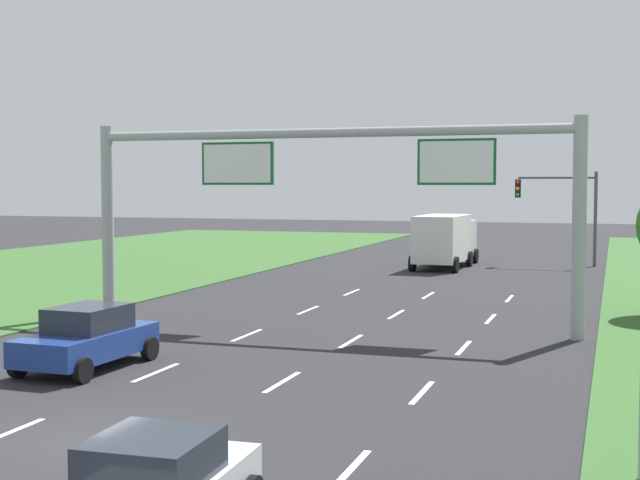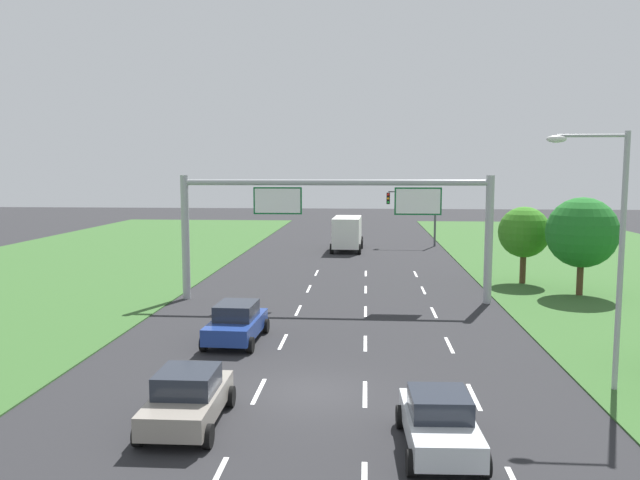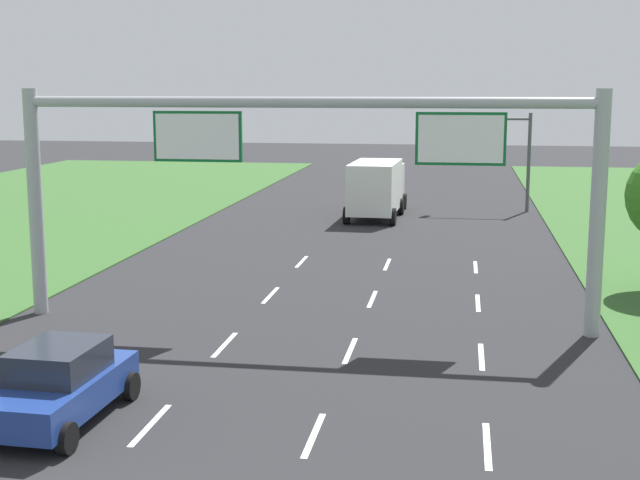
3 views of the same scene
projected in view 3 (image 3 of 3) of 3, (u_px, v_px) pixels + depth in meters
car_mid_lane at (58, 384)px, 18.87m from camera, size 2.29×4.27×1.66m
box_truck at (377, 186)px, 48.62m from camera, size 2.87×7.61×3.08m
sign_gantry at (306, 162)px, 25.96m from camera, size 17.24×0.44×7.00m
traffic_light_mast at (495, 143)px, 50.51m from camera, size 4.76×0.49×5.60m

